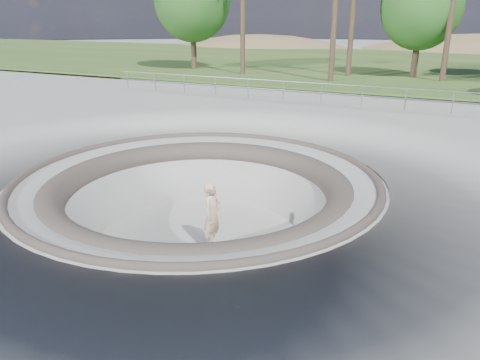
% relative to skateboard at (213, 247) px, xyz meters
% --- Properties ---
extents(ground, '(180.00, 180.00, 0.00)m').
position_rel_skateboard_xyz_m(ground, '(-0.69, 0.44, 1.84)').
color(ground, '#9D9E98').
rests_on(ground, ground).
extents(skate_bowl, '(14.00, 14.00, 4.10)m').
position_rel_skateboard_xyz_m(skate_bowl, '(-0.69, 0.44, 0.01)').
color(skate_bowl, '#9D9E98').
rests_on(skate_bowl, ground).
extents(grass_strip, '(180.00, 36.00, 0.12)m').
position_rel_skateboard_xyz_m(grass_strip, '(-0.69, 34.44, 2.06)').
color(grass_strip, '#305421').
rests_on(grass_strip, ground).
extents(distant_hills, '(103.20, 45.00, 28.60)m').
position_rel_skateboard_xyz_m(distant_hills, '(3.09, 57.61, -5.18)').
color(distant_hills, brown).
rests_on(distant_hills, ground).
extents(safety_railing, '(25.00, 0.06, 1.03)m').
position_rel_skateboard_xyz_m(safety_railing, '(-0.69, 12.44, 2.53)').
color(safety_railing, gray).
rests_on(safety_railing, ground).
extents(skateboard, '(0.75, 0.48, 0.08)m').
position_rel_skateboard_xyz_m(skateboard, '(0.00, 0.00, 0.00)').
color(skateboard, '#9C693E').
rests_on(skateboard, ground).
extents(skater, '(0.48, 0.71, 1.91)m').
position_rel_skateboard_xyz_m(skater, '(-0.00, -0.00, 0.97)').
color(skater, beige).
rests_on(skater, skateboard).
extents(bushy_tree_mid, '(5.34, 4.86, 7.71)m').
position_rel_skateboard_xyz_m(bushy_tree_mid, '(2.25, 24.95, 6.79)').
color(bushy_tree_mid, brown).
rests_on(bushy_tree_mid, ground).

